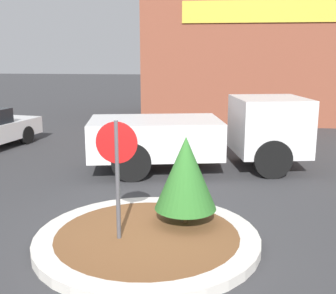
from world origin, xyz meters
TOP-DOWN VIEW (x-y plane):
  - ground_plane at (0.00, 0.00)m, footprint 120.00×120.00m
  - traffic_island at (0.00, 0.00)m, footprint 3.77×3.77m
  - stop_sign at (-0.44, -0.20)m, footprint 0.67×0.07m
  - island_shrub at (0.60, 0.56)m, footprint 1.10×1.10m
  - utility_truck at (0.81, 4.82)m, footprint 6.10×3.17m
  - storefront_building at (3.79, 15.04)m, footprint 12.23×6.07m

SIDE VIEW (x-z plane):
  - ground_plane at x=0.00m, z-range 0.00..0.00m
  - traffic_island at x=0.00m, z-range 0.00..0.16m
  - utility_truck at x=0.81m, z-range 0.03..2.01m
  - island_shrub at x=0.60m, z-range 0.30..1.88m
  - stop_sign at x=-0.44m, z-range 0.40..2.52m
  - storefront_building at x=3.79m, z-range 0.00..5.67m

